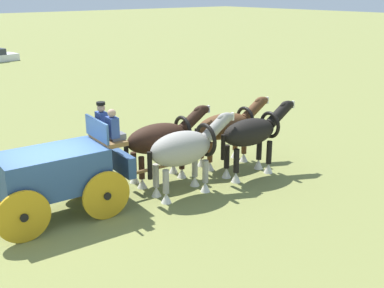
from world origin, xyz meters
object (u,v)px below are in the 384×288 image
at_px(draft_horse_rear_off, 185,149).
at_px(draft_horse_rear_near, 162,139).
at_px(show_wagon, 59,171).
at_px(draft_horse_lead_off, 253,134).
at_px(draft_horse_lead_near, 227,127).

bearing_deg(draft_horse_rear_off, draft_horse_rear_near, 84.77).
bearing_deg(draft_horse_rear_off, show_wagon, 164.81).
distance_m(draft_horse_rear_near, draft_horse_rear_off, 1.30).
distance_m(show_wagon, draft_horse_rear_near, 3.58).
bearing_deg(draft_horse_lead_off, draft_horse_rear_off, 175.31).
distance_m(draft_horse_rear_near, draft_horse_lead_near, 2.61).
xyz_separation_m(show_wagon, draft_horse_rear_near, (3.56, 0.36, 0.07)).
xyz_separation_m(draft_horse_rear_near, draft_horse_lead_near, (2.60, -0.21, -0.04)).
height_order(draft_horse_lead_near, draft_horse_lead_off, draft_horse_lead_off).
height_order(draft_horse_rear_off, draft_horse_lead_near, draft_horse_rear_off).
distance_m(show_wagon, draft_horse_lead_off, 6.17).
height_order(draft_horse_rear_off, draft_horse_lead_off, draft_horse_lead_off).
distance_m(show_wagon, draft_horse_rear_off, 3.57).
relative_size(show_wagon, draft_horse_rear_near, 1.83).
distance_m(draft_horse_lead_near, draft_horse_lead_off, 1.30).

